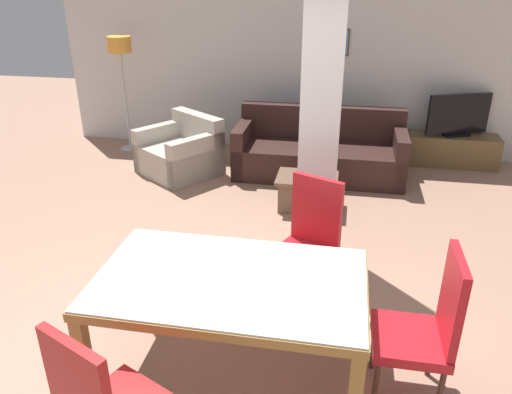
{
  "coord_description": "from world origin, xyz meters",
  "views": [
    {
      "loc": [
        0.65,
        -2.59,
        2.56
      ],
      "look_at": [
        0.0,
        0.91,
        0.91
      ],
      "focal_mm": 35.0,
      "sensor_mm": 36.0,
      "label": 1
    }
  ],
  "objects_px": {
    "sofa": "(319,154)",
    "coffee_table": "(307,192)",
    "bottle": "(315,171)",
    "tv_stand": "(452,150)",
    "tv_screen": "(458,116)",
    "dining_table": "(230,296)",
    "floor_lamp": "(121,55)",
    "armchair": "(181,154)",
    "dining_chair_far_right": "(308,239)",
    "dining_chair_head_right": "(427,325)"
  },
  "relations": [
    {
      "from": "sofa",
      "to": "coffee_table",
      "type": "xyz_separation_m",
      "value": [
        -0.07,
        -1.07,
        -0.09
      ]
    },
    {
      "from": "bottle",
      "to": "tv_stand",
      "type": "height_order",
      "value": "bottle"
    },
    {
      "from": "tv_stand",
      "to": "tv_screen",
      "type": "height_order",
      "value": "tv_screen"
    },
    {
      "from": "dining_table",
      "to": "floor_lamp",
      "type": "xyz_separation_m",
      "value": [
        -2.57,
        4.23,
        0.79
      ]
    },
    {
      "from": "armchair",
      "to": "sofa",
      "type": "bearing_deg",
      "value": -135.7
    },
    {
      "from": "dining_chair_far_right",
      "to": "coffee_table",
      "type": "xyz_separation_m",
      "value": [
        -0.16,
        1.72,
        -0.36
      ]
    },
    {
      "from": "dining_chair_head_right",
      "to": "tv_stand",
      "type": "bearing_deg",
      "value": -11.77
    },
    {
      "from": "sofa",
      "to": "floor_lamp",
      "type": "relative_size",
      "value": 1.32
    },
    {
      "from": "tv_screen",
      "to": "sofa",
      "type": "bearing_deg",
      "value": 0.25
    },
    {
      "from": "dining_chair_head_right",
      "to": "tv_screen",
      "type": "relative_size",
      "value": 1.24
    },
    {
      "from": "bottle",
      "to": "tv_screen",
      "type": "relative_size",
      "value": 0.28
    },
    {
      "from": "coffee_table",
      "to": "dining_chair_far_right",
      "type": "bearing_deg",
      "value": -84.83
    },
    {
      "from": "dining_chair_head_right",
      "to": "tv_stand",
      "type": "distance_m",
      "value": 4.54
    },
    {
      "from": "dining_chair_far_right",
      "to": "coffee_table",
      "type": "bearing_deg",
      "value": -60.42
    },
    {
      "from": "dining_chair_far_right",
      "to": "floor_lamp",
      "type": "bearing_deg",
      "value": -23.21
    },
    {
      "from": "sofa",
      "to": "dining_chair_far_right",
      "type": "bearing_deg",
      "value": 91.82
    },
    {
      "from": "coffee_table",
      "to": "tv_screen",
      "type": "distance_m",
      "value": 2.64
    },
    {
      "from": "armchair",
      "to": "bottle",
      "type": "height_order",
      "value": "armchair"
    },
    {
      "from": "dining_table",
      "to": "dining_chair_head_right",
      "type": "xyz_separation_m",
      "value": [
        1.23,
        0.0,
        -0.05
      ]
    },
    {
      "from": "armchair",
      "to": "coffee_table",
      "type": "relative_size",
      "value": 1.81
    },
    {
      "from": "armchair",
      "to": "bottle",
      "type": "xyz_separation_m",
      "value": [
        1.85,
        -0.82,
        0.21
      ]
    },
    {
      "from": "dining_chair_head_right",
      "to": "armchair",
      "type": "height_order",
      "value": "dining_chair_head_right"
    },
    {
      "from": "coffee_table",
      "to": "tv_screen",
      "type": "relative_size",
      "value": 0.81
    },
    {
      "from": "tv_screen",
      "to": "floor_lamp",
      "type": "xyz_separation_m",
      "value": [
        -4.73,
        -0.2,
        0.69
      ]
    },
    {
      "from": "coffee_table",
      "to": "floor_lamp",
      "type": "xyz_separation_m",
      "value": [
        -2.84,
        1.57,
        1.21
      ]
    },
    {
      "from": "armchair",
      "to": "coffee_table",
      "type": "height_order",
      "value": "armchair"
    },
    {
      "from": "dining_chair_head_right",
      "to": "armchair",
      "type": "xyz_separation_m",
      "value": [
        -2.72,
        3.45,
        -0.29
      ]
    },
    {
      "from": "armchair",
      "to": "tv_screen",
      "type": "bearing_deg",
      "value": -129.36
    },
    {
      "from": "dining_chair_head_right",
      "to": "coffee_table",
      "type": "distance_m",
      "value": 2.85
    },
    {
      "from": "dining_chair_far_right",
      "to": "coffee_table",
      "type": "relative_size",
      "value": 1.53
    },
    {
      "from": "sofa",
      "to": "tv_screen",
      "type": "bearing_deg",
      "value": -158.86
    },
    {
      "from": "sofa",
      "to": "floor_lamp",
      "type": "distance_m",
      "value": 3.16
    },
    {
      "from": "dining_chair_far_right",
      "to": "sofa",
      "type": "bearing_deg",
      "value": -63.77
    },
    {
      "from": "dining_chair_head_right",
      "to": "sofa",
      "type": "relative_size",
      "value": 0.48
    },
    {
      "from": "dining_chair_head_right",
      "to": "bottle",
      "type": "xyz_separation_m",
      "value": [
        -0.88,
        2.63,
        -0.08
      ]
    },
    {
      "from": "sofa",
      "to": "coffee_table",
      "type": "relative_size",
      "value": 3.18
    },
    {
      "from": "dining_chair_far_right",
      "to": "dining_chair_head_right",
      "type": "height_order",
      "value": "same"
    },
    {
      "from": "tv_screen",
      "to": "dining_table",
      "type": "bearing_deg",
      "value": 43.17
    },
    {
      "from": "dining_chair_head_right",
      "to": "tv_screen",
      "type": "bearing_deg",
      "value": -11.77
    },
    {
      "from": "sofa",
      "to": "tv_screen",
      "type": "distance_m",
      "value": 1.99
    },
    {
      "from": "dining_table",
      "to": "bottle",
      "type": "height_order",
      "value": "dining_table"
    },
    {
      "from": "dining_table",
      "to": "sofa",
      "type": "xyz_separation_m",
      "value": [
        0.34,
        3.73,
        -0.32
      ]
    },
    {
      "from": "dining_chair_head_right",
      "to": "floor_lamp",
      "type": "height_order",
      "value": "floor_lamp"
    },
    {
      "from": "dining_chair_far_right",
      "to": "floor_lamp",
      "type": "distance_m",
      "value": 4.53
    },
    {
      "from": "dining_table",
      "to": "bottle",
      "type": "bearing_deg",
      "value": 82.3
    },
    {
      "from": "dining_table",
      "to": "armchair",
      "type": "relative_size",
      "value": 1.39
    },
    {
      "from": "sofa",
      "to": "bottle",
      "type": "bearing_deg",
      "value": 90.93
    },
    {
      "from": "tv_screen",
      "to": "tv_stand",
      "type": "bearing_deg",
      "value": 180.0
    },
    {
      "from": "armchair",
      "to": "coffee_table",
      "type": "bearing_deg",
      "value": -168.53
    },
    {
      "from": "dining_chair_far_right",
      "to": "tv_stand",
      "type": "xyz_separation_m",
      "value": [
        1.73,
        3.49,
        -0.35
      ]
    }
  ]
}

